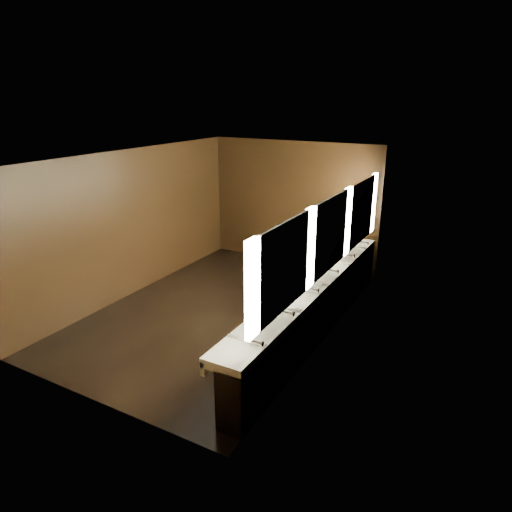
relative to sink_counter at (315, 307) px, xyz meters
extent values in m
plane|color=black|center=(-1.79, 0.00, -0.50)|extent=(6.00, 6.00, 0.00)
cube|color=#2D2D2B|center=(-1.79, 0.00, 2.30)|extent=(4.00, 6.00, 0.02)
cube|color=black|center=(-1.79, 3.00, 0.90)|extent=(4.00, 0.02, 2.80)
cube|color=black|center=(-1.79, -3.00, 0.90)|extent=(4.00, 0.02, 2.80)
cube|color=black|center=(-3.79, 0.00, 0.90)|extent=(0.02, 6.00, 2.80)
cube|color=black|center=(0.21, 0.00, 0.90)|extent=(0.02, 6.00, 2.80)
cube|color=black|center=(0.03, 0.00, -0.09)|extent=(0.36, 5.40, 0.81)
cube|color=white|center=(-0.07, 0.00, 0.35)|extent=(0.55, 5.40, 0.12)
cube|color=white|center=(-0.31, 0.00, 0.27)|extent=(0.06, 5.40, 0.18)
cylinder|color=silver|center=(0.12, -2.20, 0.49)|extent=(0.18, 0.04, 0.04)
cylinder|color=silver|center=(0.12, -1.32, 0.49)|extent=(0.18, 0.04, 0.04)
cylinder|color=silver|center=(0.12, -0.44, 0.49)|extent=(0.18, 0.04, 0.04)
cylinder|color=silver|center=(0.12, 0.44, 0.49)|extent=(0.18, 0.04, 0.04)
cylinder|color=silver|center=(0.12, 1.32, 0.49)|extent=(0.18, 0.04, 0.04)
cylinder|color=silver|center=(0.12, 2.20, 0.49)|extent=(0.18, 0.04, 0.04)
cube|color=#FDF9D0|center=(0.18, -2.40, 1.25)|extent=(0.06, 0.22, 1.15)
cube|color=white|center=(0.19, -1.60, 1.25)|extent=(0.03, 1.32, 1.15)
cube|color=#FDF9D0|center=(0.18, -0.80, 1.25)|extent=(0.06, 0.23, 1.15)
cube|color=white|center=(0.19, 0.00, 1.25)|extent=(0.03, 1.32, 1.15)
cube|color=#FDF9D0|center=(0.18, 0.80, 1.25)|extent=(0.06, 0.23, 1.15)
cube|color=white|center=(0.19, 1.60, 1.25)|extent=(0.03, 1.32, 1.15)
cube|color=#FDF9D0|center=(0.18, 2.40, 1.25)|extent=(0.06, 0.22, 1.15)
imported|color=#7E98BC|center=(-0.57, -0.22, 0.43)|extent=(0.46, 0.68, 1.85)
cylinder|color=black|center=(-0.22, -0.41, -0.24)|extent=(0.33, 0.33, 0.51)
camera|label=1|loc=(2.39, -6.32, 3.22)|focal=32.00mm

